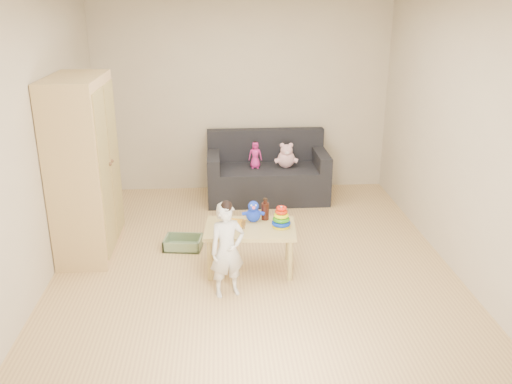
{
  "coord_description": "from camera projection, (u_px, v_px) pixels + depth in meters",
  "views": [
    {
      "loc": [
        -0.31,
        -5.13,
        2.62
      ],
      "look_at": [
        0.05,
        0.25,
        0.65
      ],
      "focal_mm": 38.0,
      "sensor_mm": 36.0,
      "label": 1
    }
  ],
  "objects": [
    {
      "name": "storage_bin",
      "position": [
        183.0,
        243.0,
        5.93
      ],
      "size": [
        0.44,
        0.35,
        0.12
      ],
      "primitive_type": null,
      "rotation": [
        0.0,
        0.0,
        -0.13
      ],
      "color": "slate",
      "rests_on": "ground"
    },
    {
      "name": "blue_plush",
      "position": [
        253.0,
        211.0,
        5.43
      ],
      "size": [
        0.2,
        0.17,
        0.22
      ],
      "primitive_type": null,
      "rotation": [
        0.0,
        0.0,
        -0.14
      ],
      "color": "blue",
      "rests_on": "play_table"
    },
    {
      "name": "room",
      "position": [
        253.0,
        138.0,
        5.28
      ],
      "size": [
        4.5,
        4.5,
        4.5
      ],
      "color": "tan",
      "rests_on": "ground"
    },
    {
      "name": "ring_stacker",
      "position": [
        281.0,
        219.0,
        5.31
      ],
      "size": [
        0.19,
        0.19,
        0.22
      ],
      "color": "#D5BE0B",
      "rests_on": "play_table"
    },
    {
      "name": "toddler",
      "position": [
        227.0,
        251.0,
        4.89
      ],
      "size": [
        0.38,
        0.31,
        0.88
      ],
      "primitive_type": "imported",
      "rotation": [
        0.0,
        0.0,
        0.31
      ],
      "color": "silver",
      "rests_on": "ground"
    },
    {
      "name": "play_table",
      "position": [
        250.0,
        248.0,
        5.41
      ],
      "size": [
        0.93,
        0.62,
        0.47
      ],
      "primitive_type": "cube",
      "rotation": [
        0.0,
        0.0,
        -0.07
      ],
      "color": "tan",
      "rests_on": "ground"
    },
    {
      "name": "wooden_figure",
      "position": [
        243.0,
        224.0,
        5.27
      ],
      "size": [
        0.05,
        0.04,
        0.1
      ],
      "primitive_type": null,
      "rotation": [
        0.0,
        0.0,
        -0.23
      ],
      "color": "brown",
      "rests_on": "play_table"
    },
    {
      "name": "yellow_book",
      "position": [
        235.0,
        223.0,
        5.41
      ],
      "size": [
        0.22,
        0.22,
        0.01
      ],
      "primitive_type": "cube",
      "rotation": [
        0.0,
        0.0,
        -0.26
      ],
      "color": "orange",
      "rests_on": "play_table"
    },
    {
      "name": "brown_bottle",
      "position": [
        265.0,
        211.0,
        5.48
      ],
      "size": [
        0.08,
        0.08,
        0.23
      ],
      "color": "black",
      "rests_on": "play_table"
    },
    {
      "name": "doll",
      "position": [
        255.0,
        155.0,
        7.14
      ],
      "size": [
        0.18,
        0.13,
        0.35
      ],
      "primitive_type": "imported",
      "rotation": [
        0.0,
        0.0,
        -0.05
      ],
      "color": "#D92890",
      "rests_on": "sofa"
    },
    {
      "name": "pink_bear",
      "position": [
        286.0,
        157.0,
        7.18
      ],
      "size": [
        0.29,
        0.26,
        0.28
      ],
      "primitive_type": null,
      "rotation": [
        0.0,
        0.0,
        -0.23
      ],
      "color": "#EEB0BC",
      "rests_on": "sofa"
    },
    {
      "name": "wardrobe",
      "position": [
        84.0,
        168.0,
        5.59
      ],
      "size": [
        0.52,
        1.04,
        1.87
      ],
      "primitive_type": "cube",
      "color": "tan",
      "rests_on": "ground"
    },
    {
      "name": "sofa",
      "position": [
        267.0,
        183.0,
        7.32
      ],
      "size": [
        1.6,
        0.81,
        0.45
      ],
      "primitive_type": "cube",
      "rotation": [
        0.0,
        0.0,
        0.01
      ],
      "color": "black",
      "rests_on": "ground"
    }
  ]
}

